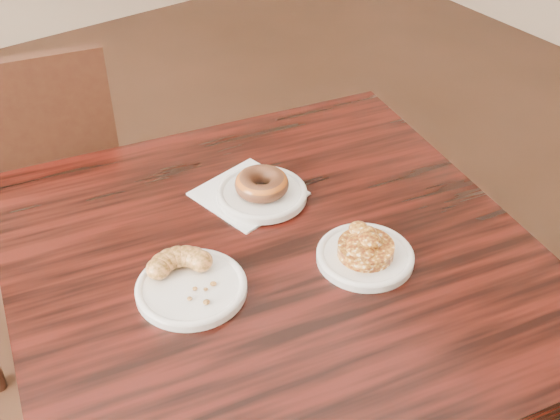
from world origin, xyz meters
TOP-DOWN VIEW (x-y plane):
  - cafe_table at (-0.03, -0.22)m, footprint 0.98×0.98m
  - chair_far at (-0.21, 0.60)m, footprint 0.57×0.57m
  - napkin at (0.03, -0.07)m, footprint 0.18×0.18m
  - plate_donut at (0.04, -0.09)m, footprint 0.16×0.16m
  - plate_cruller at (-0.18, -0.22)m, footprint 0.17×0.17m
  - plate_fritter at (0.08, -0.32)m, footprint 0.15×0.15m
  - glazed_donut at (0.04, -0.09)m, footprint 0.09×0.09m
  - apple_fritter at (0.08, -0.32)m, footprint 0.13×0.13m
  - cruller_fragment at (-0.18, -0.22)m, footprint 0.12×0.12m

SIDE VIEW (x-z plane):
  - cafe_table at x=-0.03m, z-range 0.00..0.75m
  - chair_far at x=-0.21m, z-range 0.00..0.90m
  - napkin at x=0.03m, z-range 0.75..0.75m
  - plate_cruller at x=-0.18m, z-range 0.75..0.76m
  - plate_fritter at x=0.08m, z-range 0.75..0.76m
  - plate_donut at x=0.04m, z-range 0.75..0.77m
  - apple_fritter at x=0.08m, z-range 0.76..0.79m
  - cruller_fragment at x=-0.18m, z-range 0.76..0.80m
  - glazed_donut at x=0.04m, z-range 0.77..0.80m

